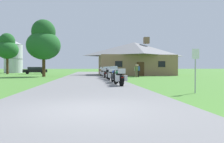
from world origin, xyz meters
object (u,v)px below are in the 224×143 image
motorcycle_white_fourth_in_row (108,74)px  motorcycle_red_farthest_in_row (102,72)px  motorcycle_silver_third_in_row (111,75)px  motorcycle_green_nearest_to_camera (119,77)px  metal_signpost_roadside (195,65)px  bystander_blue_shirt_by_tree (138,70)px  metal_silo_distant (13,57)px  tree_left_near (44,42)px  motorcycle_yellow_sixth_in_row (105,73)px  motorcycle_blue_second_in_row (115,76)px  motorcycle_blue_fifth_in_row (105,73)px  bystander_white_shirt_beside_signpost (136,70)px  bystander_olive_shirt_near_lodge (136,70)px  tree_left_far (7,47)px  parked_black_suv_far_left (35,70)px

motorcycle_white_fourth_in_row → motorcycle_red_farthest_in_row: bearing=90.5°
motorcycle_red_farthest_in_row → motorcycle_silver_third_in_row: bearing=-93.6°
motorcycle_green_nearest_to_camera → metal_signpost_roadside: size_ratio=0.97×
bystander_blue_shirt_by_tree → metal_silo_distant: bearing=-25.4°
motorcycle_green_nearest_to_camera → motorcycle_silver_third_in_row: 5.30m
metal_silo_distant → tree_left_near: bearing=-63.0°
motorcycle_yellow_sixth_in_row → tree_left_near: bearing=160.6°
motorcycle_blue_second_in_row → motorcycle_blue_fifth_in_row: size_ratio=1.00×
bystander_white_shirt_beside_signpost → bystander_blue_shirt_by_tree: bearing=78.1°
motorcycle_blue_second_in_row → motorcycle_red_farthest_in_row: (-0.22, 12.85, 0.00)m
motorcycle_silver_third_in_row → bystander_olive_shirt_near_lodge: size_ratio=1.24×
motorcycle_blue_second_in_row → motorcycle_red_farthest_in_row: 12.86m
motorcycle_red_farthest_in_row → bystander_olive_shirt_near_lodge: 4.90m
motorcycle_blue_fifth_in_row → motorcycle_white_fourth_in_row: bearing=-85.9°
motorcycle_red_farthest_in_row → tree_left_far: bearing=137.0°
bystander_white_shirt_beside_signpost → bystander_olive_shirt_near_lodge: bearing=66.4°
tree_left_near → tree_left_far: bearing=126.2°
motorcycle_red_farthest_in_row → tree_left_near: (-8.05, 0.84, 4.25)m
motorcycle_green_nearest_to_camera → tree_left_far: tree_left_far is taller
motorcycle_green_nearest_to_camera → motorcycle_silver_third_in_row: bearing=81.7°
motorcycle_blue_second_in_row → metal_silo_distant: bearing=112.3°
motorcycle_yellow_sixth_in_row → motorcycle_red_farthest_in_row: size_ratio=1.00×
motorcycle_blue_fifth_in_row → parked_black_suv_far_left: parked_black_suv_far_left is taller
motorcycle_white_fourth_in_row → tree_left_far: size_ratio=0.26×
motorcycle_green_nearest_to_camera → motorcycle_silver_third_in_row: (0.03, 5.30, 0.00)m
motorcycle_blue_fifth_in_row → tree_left_far: size_ratio=0.26×
motorcycle_blue_fifth_in_row → motorcycle_yellow_sixth_in_row: size_ratio=1.00×
motorcycle_white_fourth_in_row → bystander_olive_shirt_near_lodge: size_ratio=1.23×
tree_left_near → parked_black_suv_far_left: 15.02m
motorcycle_silver_third_in_row → motorcycle_white_fourth_in_row: 2.60m
motorcycle_blue_fifth_in_row → tree_left_far: bearing=135.1°
metal_silo_distant → motorcycle_silver_third_in_row: bearing=-59.6°
motorcycle_silver_third_in_row → bystander_blue_shirt_by_tree: bystander_blue_shirt_by_tree is taller
motorcycle_blue_second_in_row → motorcycle_green_nearest_to_camera: bearing=-97.6°
motorcycle_green_nearest_to_camera → bystander_white_shirt_beside_signpost: (4.48, 14.67, 0.34)m
motorcycle_yellow_sixth_in_row → metal_signpost_roadside: bearing=-76.9°
motorcycle_silver_third_in_row → motorcycle_red_farthest_in_row: (-0.19, 10.19, 0.00)m
tree_left_far → parked_black_suv_far_left: size_ratio=1.62×
motorcycle_white_fourth_in_row → parked_black_suv_far_left: size_ratio=0.42×
bystander_olive_shirt_near_lodge → bystander_blue_shirt_by_tree: (0.31, 0.53, -0.02)m
motorcycle_yellow_sixth_in_row → tree_left_far: bearing=140.3°
motorcycle_green_nearest_to_camera → motorcycle_blue_second_in_row: (0.06, 2.63, 0.00)m
motorcycle_blue_fifth_in_row → bystander_blue_shirt_by_tree: size_ratio=1.25×
metal_signpost_roadside → tree_left_near: (-11.31, 20.45, 3.51)m
motorcycle_silver_third_in_row → bystander_white_shirt_beside_signpost: (4.45, 9.38, 0.34)m
bystander_white_shirt_beside_signpost → bystander_blue_shirt_by_tree: bystander_white_shirt_beside_signpost is taller
motorcycle_silver_third_in_row → bystander_blue_shirt_by_tree: size_ratio=1.25×
motorcycle_red_farthest_in_row → bystander_blue_shirt_by_tree: 4.96m
tree_left_near → motorcycle_white_fourth_in_row: bearing=-46.1°
motorcycle_silver_third_in_row → metal_silo_distant: 40.00m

